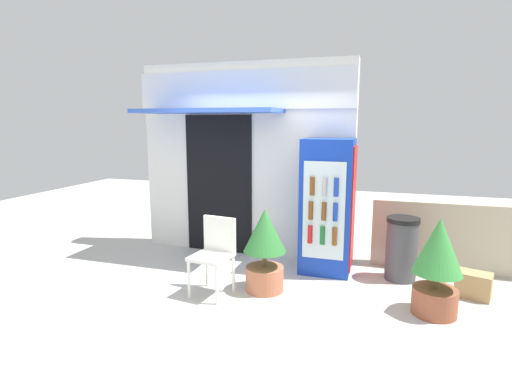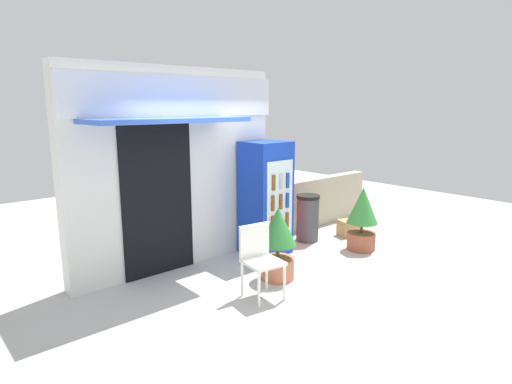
# 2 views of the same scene
# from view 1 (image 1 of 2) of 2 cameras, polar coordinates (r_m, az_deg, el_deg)

# --- Properties ---
(ground) EXTENTS (16.00, 16.00, 0.00)m
(ground) POSITION_cam_1_polar(r_m,az_deg,el_deg) (5.09, -2.87, -14.02)
(ground) COLOR beige
(storefront_building) EXTENTS (3.35, 1.08, 2.96)m
(storefront_building) POSITION_cam_1_polar(r_m,az_deg,el_deg) (6.30, -1.72, 5.17)
(storefront_building) COLOR silver
(storefront_building) RESTS_ON ground
(drink_cooler) EXTENTS (0.70, 0.70, 1.85)m
(drink_cooler) POSITION_cam_1_polar(r_m,az_deg,el_deg) (5.61, 10.14, -1.98)
(drink_cooler) COLOR #1438B2
(drink_cooler) RESTS_ON ground
(plastic_chair) EXTENTS (0.50, 0.50, 0.93)m
(plastic_chair) POSITION_cam_1_polar(r_m,az_deg,el_deg) (4.92, -5.86, -8.12)
(plastic_chair) COLOR white
(plastic_chair) RESTS_ON ground
(potted_plant_near_shop) EXTENTS (0.52, 0.52, 1.04)m
(potted_plant_near_shop) POSITION_cam_1_polar(r_m,az_deg,el_deg) (4.95, 1.25, -7.64)
(potted_plant_near_shop) COLOR #BC6B4C
(potted_plant_near_shop) RESTS_ON ground
(potted_plant_curbside) EXTENTS (0.52, 0.52, 1.08)m
(potted_plant_curbside) POSITION_cam_1_polar(r_m,az_deg,el_deg) (4.75, 24.36, -9.04)
(potted_plant_curbside) COLOR #995138
(potted_plant_curbside) RESTS_ON ground
(trash_bin) EXTENTS (0.42, 0.42, 0.84)m
(trash_bin) POSITION_cam_1_polar(r_m,az_deg,el_deg) (5.67, 19.96, -7.55)
(trash_bin) COLOR #47474C
(trash_bin) RESTS_ON ground
(stone_boundary_wall) EXTENTS (2.71, 0.22, 0.97)m
(stone_boundary_wall) POSITION_cam_1_polar(r_m,az_deg,el_deg) (6.31, 28.56, -5.83)
(stone_boundary_wall) COLOR #B7AD93
(stone_boundary_wall) RESTS_ON ground
(cardboard_box) EXTENTS (0.45, 0.37, 0.30)m
(cardboard_box) POSITION_cam_1_polar(r_m,az_deg,el_deg) (5.56, 28.47, -11.50)
(cardboard_box) COLOR tan
(cardboard_box) RESTS_ON ground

